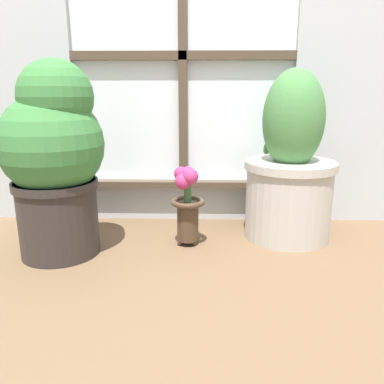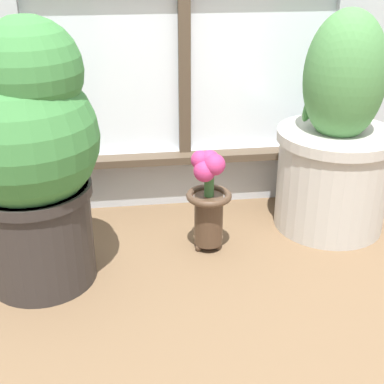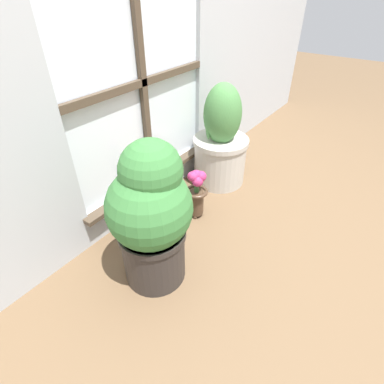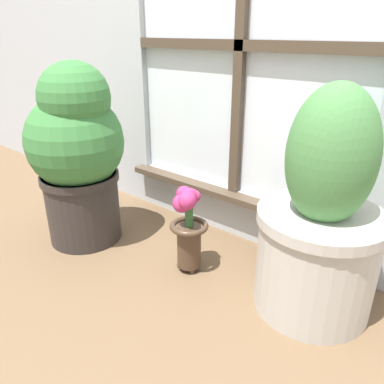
{
  "view_description": "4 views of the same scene",
  "coord_description": "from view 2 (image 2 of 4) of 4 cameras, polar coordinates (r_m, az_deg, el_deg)",
  "views": [
    {
      "loc": [
        0.08,
        -1.04,
        0.56
      ],
      "look_at": [
        0.05,
        0.29,
        0.21
      ],
      "focal_mm": 35.0,
      "sensor_mm": 36.0,
      "label": 1
    },
    {
      "loc": [
        -0.19,
        -1.02,
        0.82
      ],
      "look_at": [
        -0.02,
        0.29,
        0.19
      ],
      "focal_mm": 50.0,
      "sensor_mm": 36.0,
      "label": 2
    },
    {
      "loc": [
        -1.07,
        -0.47,
        1.14
      ],
      "look_at": [
        -0.01,
        0.3,
        0.19
      ],
      "focal_mm": 28.0,
      "sensor_mm": 36.0,
      "label": 3
    },
    {
      "loc": [
        0.73,
        -0.53,
        0.76
      ],
      "look_at": [
        0.03,
        0.32,
        0.28
      ],
      "focal_mm": 35.0,
      "sensor_mm": 36.0,
      "label": 4
    }
  ],
  "objects": [
    {
      "name": "ground_plane",
      "position": [
        1.33,
        2.49,
        -12.73
      ],
      "size": [
        10.0,
        10.0,
        0.0
      ],
      "primitive_type": "plane",
      "color": "brown"
    },
    {
      "name": "potted_plant_left",
      "position": [
        1.34,
        -16.89,
        3.91
      ],
      "size": [
        0.35,
        0.35,
        0.67
      ],
      "color": "#2D2826",
      "rests_on": "ground_plane"
    },
    {
      "name": "potted_plant_right",
      "position": [
        1.64,
        15.14,
        5.1
      ],
      "size": [
        0.35,
        0.35,
        0.65
      ],
      "color": "#B7B2A8",
      "rests_on": "ground_plane"
    },
    {
      "name": "flower_vase",
      "position": [
        1.49,
        1.74,
        -0.14
      ],
      "size": [
        0.13,
        0.13,
        0.3
      ],
      "color": "#473323",
      "rests_on": "ground_plane"
    }
  ]
}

